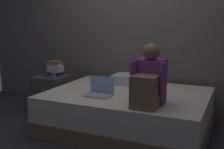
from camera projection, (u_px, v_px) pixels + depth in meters
name	position (u px, v px, depth m)	size (l,w,h in m)	color
ground_plane	(103.00, 135.00, 3.50)	(8.00, 8.00, 0.00)	#2D2D33
wall_back	(137.00, 23.00, 4.32)	(5.60, 0.10, 2.70)	#605B56
bed	(127.00, 111.00, 3.64)	(2.00, 1.50, 0.50)	#7A6047
nightstand	(52.00, 94.00, 4.32)	(0.44, 0.46, 0.57)	#474442
person_sitting	(149.00, 82.00, 3.01)	(0.39, 0.44, 0.66)	#75337A
laptop	(100.00, 91.00, 3.43)	(0.32, 0.23, 0.22)	#9EA0A5
pillow	(133.00, 80.00, 4.02)	(0.56, 0.36, 0.13)	silver
book_stack	(55.00, 69.00, 4.27)	(0.23, 0.16, 0.23)	#284C84
mug	(53.00, 75.00, 4.10)	(0.08, 0.08, 0.09)	teal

